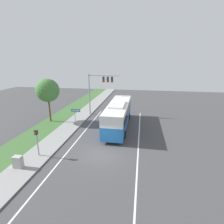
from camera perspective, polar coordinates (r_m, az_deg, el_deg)
ground_plane at (r=18.16m, az=-3.34°, el=-13.60°), size 80.00×80.00×0.00m
sidewalk at (r=20.31m, az=-20.99°, el=-11.11°), size 2.80×80.00×0.12m
grass_verge at (r=22.04m, az=-28.29°, el=-9.84°), size 3.60×80.00×0.10m
lane_divider_near at (r=19.21m, az=-14.11°, el=-12.30°), size 0.14×30.00×0.01m
lane_divider_far at (r=17.78m, az=8.42°, el=-14.45°), size 0.14×30.00×0.01m
bus at (r=24.22m, az=2.09°, el=-0.52°), size 2.76×11.61×3.64m
signal_gantry at (r=29.26m, az=-4.28°, el=8.56°), size 5.21×0.41×6.96m
pedestrian_signal at (r=18.37m, az=-23.34°, el=-7.97°), size 0.28×0.34×2.77m
street_sign at (r=25.48m, az=-11.87°, el=-0.60°), size 1.36×0.08×2.46m
utility_cabinet at (r=17.73m, az=-28.37°, el=-14.13°), size 0.77×0.52×1.08m
roadside_tree at (r=27.41m, az=-20.28°, el=6.62°), size 3.40×3.40×6.46m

